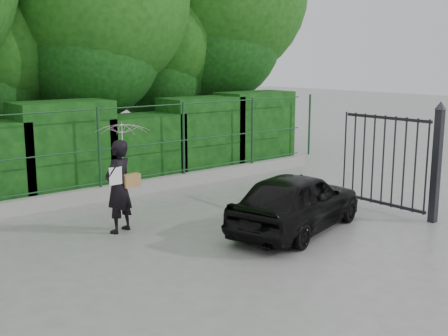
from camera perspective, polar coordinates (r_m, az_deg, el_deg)
ground at (r=9.15m, az=-1.49°, el=-9.06°), size 80.00×80.00×0.00m
kerb at (r=12.81m, az=-13.97°, el=-2.79°), size 14.00×0.25×0.30m
fence at (r=12.70m, az=-13.29°, el=1.96°), size 14.13×0.06×1.80m
hedge at (r=13.55m, az=-15.80°, el=1.62°), size 14.20×1.20×2.19m
trees at (r=15.94m, az=-16.14°, el=15.96°), size 17.10×6.15×8.08m
gate at (r=11.74m, az=18.79°, el=0.87°), size 0.22×2.33×2.36m
woman at (r=10.37m, az=-10.34°, el=0.80°), size 1.00×1.00×2.02m
car at (r=10.44m, az=7.38°, el=-3.36°), size 3.54×2.16×1.13m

